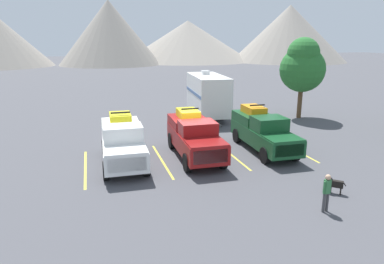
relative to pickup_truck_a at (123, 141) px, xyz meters
The scene contains 13 objects.
ground_plane 4.20m from the pickup_truck_a, ahead, with size 240.00×240.00×0.00m, color #47474C.
pickup_truck_a is the anchor object (origin of this frame).
pickup_truck_b 3.91m from the pickup_truck_a, ahead, with size 2.28×5.85×2.59m.
pickup_truck_c 8.13m from the pickup_truck_a, ahead, with size 2.18×5.92×2.58m.
lot_stripe_a 2.32m from the pickup_truck_a, behind, with size 0.12×5.50×0.01m, color gold.
lot_stripe_b 2.37m from the pickup_truck_a, ahead, with size 0.12×5.50×0.01m, color gold.
lot_stripe_c 6.15m from the pickup_truck_a, ahead, with size 0.12×5.50×0.01m, color gold.
lot_stripe_d 10.09m from the pickup_truck_a, ahead, with size 0.12×5.50×0.01m, color gold.
camper_trailer_a 11.93m from the pickup_truck_a, 49.18° to the left, with size 2.99×7.45×3.82m.
person_a 10.26m from the pickup_truck_a, 47.94° to the right, with size 0.34×0.21×1.52m.
dog 10.37m from the pickup_truck_a, 37.40° to the right, with size 0.69×0.63×0.72m.
tree_a 16.86m from the pickup_truck_a, 24.47° to the left, with size 3.63×3.63×6.53m.
mountain_ridge 75.31m from the pickup_truck_a, 88.90° to the left, with size 133.03×45.63×15.50m.
Camera 1 is at (-5.43, -17.74, 6.43)m, focal length 32.41 mm.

